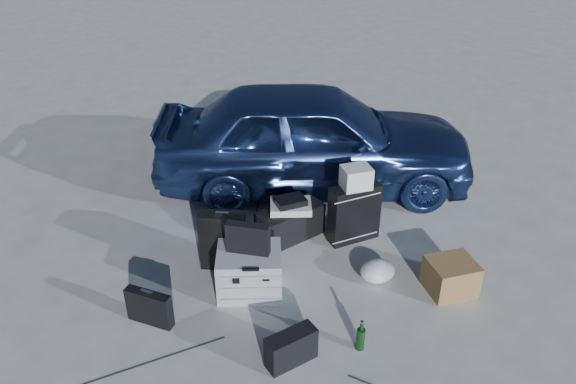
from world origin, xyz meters
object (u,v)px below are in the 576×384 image
at_px(briefcase, 149,308).
at_px(suitcase_left, 224,240).
at_px(suitcase_right, 354,213).
at_px(duffel_bag, 290,223).
at_px(car, 314,137).
at_px(pelican_case, 249,271).
at_px(cardboard_box, 451,276).
at_px(green_bottle, 361,336).

relative_size(briefcase, suitcase_left, 0.70).
relative_size(suitcase_right, duffel_bag, 0.90).
xyz_separation_m(briefcase, duffel_bag, (1.31, 1.06, 0.01)).
height_order(briefcase, suitcase_left, suitcase_left).
height_order(car, duffel_bag, car).
bearing_deg(suitcase_right, suitcase_left, 175.14).
distance_m(suitcase_left, suitcase_right, 1.33).
xyz_separation_m(suitcase_left, suitcase_right, (1.30, 0.27, 0.02)).
xyz_separation_m(car, pelican_case, (-0.88, -1.82, -0.41)).
bearing_deg(car, pelican_case, 160.68).
relative_size(pelican_case, cardboard_box, 1.39).
xyz_separation_m(suitcase_right, green_bottle, (-0.28, -1.48, -0.17)).
distance_m(briefcase, cardboard_box, 2.62).
relative_size(pelican_case, duffel_bag, 0.82).
xyz_separation_m(suitcase_left, cardboard_box, (1.98, -0.61, -0.14)).
bearing_deg(suitcase_right, green_bottle, -117.73).
height_order(suitcase_right, duffel_bag, suitcase_right).
relative_size(car, pelican_case, 6.41).
height_order(suitcase_left, duffel_bag, suitcase_left).
bearing_deg(suitcase_left, cardboard_box, -5.93).
height_order(car, suitcase_right, car).
distance_m(car, cardboard_box, 2.28).
xyz_separation_m(pelican_case, briefcase, (-0.85, -0.31, -0.05)).
bearing_deg(duffel_bag, suitcase_right, -38.32).
distance_m(briefcase, suitcase_right, 2.17).
relative_size(car, duffel_bag, 5.25).
xyz_separation_m(cardboard_box, green_bottle, (-0.96, -0.59, -0.02)).
relative_size(suitcase_left, cardboard_box, 1.44).
height_order(car, cardboard_box, car).
height_order(suitcase_right, green_bottle, suitcase_right).
height_order(pelican_case, suitcase_left, suitcase_left).
relative_size(duffel_bag, green_bottle, 2.51).
bearing_deg(car, suitcase_right, -163.17).
height_order(suitcase_left, green_bottle, suitcase_left).
bearing_deg(green_bottle, duffel_bag, 102.29).
xyz_separation_m(car, duffel_bag, (-0.42, -1.06, -0.44)).
distance_m(car, suitcase_left, 1.83).
distance_m(pelican_case, suitcase_right, 1.28).
xyz_separation_m(duffel_bag, green_bottle, (0.34, -1.58, -0.03)).
bearing_deg(car, green_bottle, -175.05).
relative_size(duffel_bag, cardboard_box, 1.69).
height_order(pelican_case, green_bottle, pelican_case).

